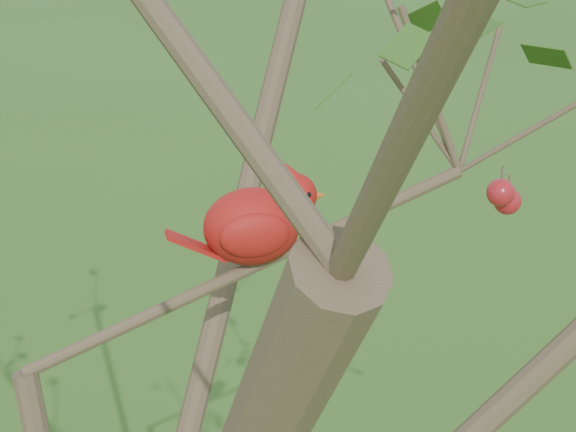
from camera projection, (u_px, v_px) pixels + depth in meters
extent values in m
sphere|color=#A8171F|center=(507.00, 201.00, 1.26)|extent=(0.04, 0.04, 0.04)
sphere|color=#A8171F|center=(501.00, 193.00, 1.24)|extent=(0.04, 0.04, 0.04)
ellipsoid|color=#AA1A0E|center=(252.00, 226.00, 1.18)|extent=(0.13, 0.10, 0.11)
sphere|color=#AA1A0E|center=(294.00, 195.00, 1.18)|extent=(0.06, 0.06, 0.06)
cone|color=#AA1A0E|center=(291.00, 174.00, 1.17)|extent=(0.05, 0.03, 0.05)
cone|color=#D85914|center=(316.00, 196.00, 1.19)|extent=(0.03, 0.02, 0.02)
ellipsoid|color=black|center=(309.00, 197.00, 1.19)|extent=(0.02, 0.03, 0.03)
cube|color=#AA1A0E|center=(196.00, 246.00, 1.17)|extent=(0.08, 0.03, 0.05)
ellipsoid|color=#AA1A0E|center=(242.00, 214.00, 1.21)|extent=(0.09, 0.03, 0.06)
ellipsoid|color=#AA1A0E|center=(255.00, 235.00, 1.14)|extent=(0.09, 0.03, 0.06)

